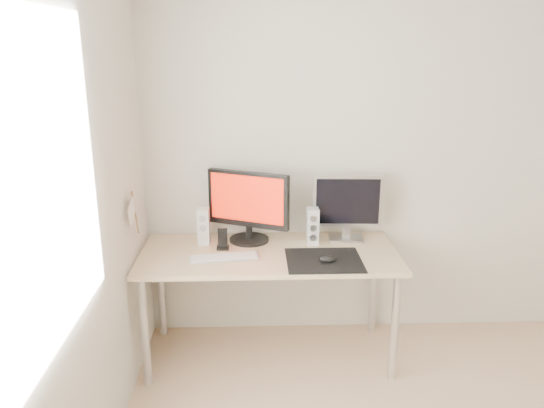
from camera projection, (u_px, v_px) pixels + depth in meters
name	position (u px, v px, depth m)	size (l,w,h in m)	color
wall_back	(407.00, 157.00, 3.53)	(3.50, 3.50, 0.00)	silver
wall_left	(40.00, 265.00, 1.80)	(3.50, 3.50, 0.00)	silver
window_pane	(34.00, 194.00, 1.73)	(1.30, 1.30, 0.00)	white
mousepad	(324.00, 260.00, 3.16)	(0.45, 0.40, 0.00)	black
mouse	(328.00, 259.00, 3.13)	(0.10, 0.06, 0.04)	black
desk	(269.00, 263.00, 3.32)	(1.60, 0.70, 0.73)	#D1B587
main_monitor	(248.00, 204.00, 3.40)	(0.52, 0.34, 0.47)	black
second_monitor	(347.00, 204.00, 3.44)	(0.45, 0.17, 0.43)	#A8A9AB
speaker_left	(204.00, 226.00, 3.40)	(0.08, 0.09, 0.24)	white
speaker_right	(313.00, 226.00, 3.41)	(0.08, 0.09, 0.24)	silver
keyboard	(224.00, 257.00, 3.19)	(0.43, 0.18, 0.02)	#B8B8BA
phone_dock	(223.00, 243.00, 3.33)	(0.08, 0.07, 0.14)	black
pennant	(133.00, 211.00, 3.04)	(0.01, 0.23, 0.29)	#A57F54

